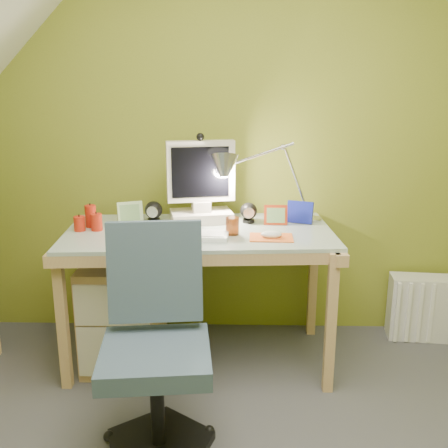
{
  "coord_description": "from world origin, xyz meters",
  "views": [
    {
      "loc": [
        0.06,
        -1.53,
        1.55
      ],
      "look_at": [
        0.0,
        1.0,
        0.85
      ],
      "focal_mm": 42.0,
      "sensor_mm": 36.0,
      "label": 1
    }
  ],
  "objects_px": {
    "task_chair": "(155,354)",
    "monitor": "(201,177)",
    "desk_lamp": "(282,165)",
    "radiator": "(422,307)",
    "desk": "(200,296)"
  },
  "relations": [
    {
      "from": "task_chair",
      "to": "monitor",
      "type": "bearing_deg",
      "value": 76.3
    },
    {
      "from": "task_chair",
      "to": "desk_lamp",
      "type": "bearing_deg",
      "value": 53.06
    },
    {
      "from": "monitor",
      "to": "radiator",
      "type": "distance_m",
      "value": 1.58
    },
    {
      "from": "desk",
      "to": "radiator",
      "type": "distance_m",
      "value": 1.39
    },
    {
      "from": "monitor",
      "to": "task_chair",
      "type": "xyz_separation_m",
      "value": [
        -0.13,
        -0.97,
        -0.56
      ]
    },
    {
      "from": "radiator",
      "to": "task_chair",
      "type": "bearing_deg",
      "value": -138.55
    },
    {
      "from": "desk_lamp",
      "to": "monitor",
      "type": "bearing_deg",
      "value": -168.37
    },
    {
      "from": "radiator",
      "to": "desk_lamp",
      "type": "bearing_deg",
      "value": -168.13
    },
    {
      "from": "desk",
      "to": "task_chair",
      "type": "xyz_separation_m",
      "value": [
        -0.13,
        -0.79,
        0.08
      ]
    },
    {
      "from": "desk_lamp",
      "to": "task_chair",
      "type": "relative_size",
      "value": 0.71
    },
    {
      "from": "monitor",
      "to": "desk_lamp",
      "type": "height_order",
      "value": "desk_lamp"
    },
    {
      "from": "desk_lamp",
      "to": "task_chair",
      "type": "bearing_deg",
      "value": -109.21
    },
    {
      "from": "task_chair",
      "to": "radiator",
      "type": "relative_size",
      "value": 2.31
    },
    {
      "from": "monitor",
      "to": "desk",
      "type": "bearing_deg",
      "value": -102.29
    },
    {
      "from": "desk",
      "to": "task_chair",
      "type": "distance_m",
      "value": 0.8
    }
  ]
}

